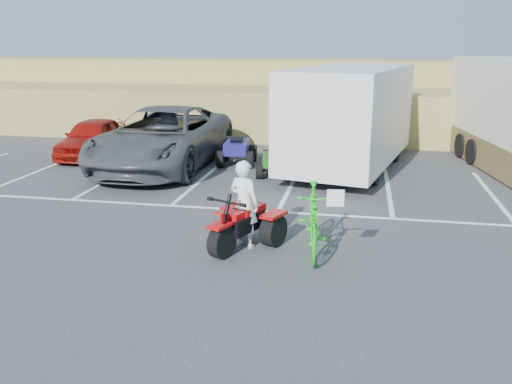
% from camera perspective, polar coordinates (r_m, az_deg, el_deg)
% --- Properties ---
extents(ground, '(100.00, 100.00, 0.00)m').
position_cam_1_polar(ground, '(10.82, 0.35, -5.92)').
color(ground, '#343437').
rests_on(ground, ground).
extents(parking_stripes, '(28.00, 5.16, 0.01)m').
position_cam_1_polar(parking_stripes, '(14.55, 6.67, -0.33)').
color(parking_stripes, white).
rests_on(parking_stripes, ground).
extents(grass_embankment, '(40.00, 8.50, 3.10)m').
position_cam_1_polar(grass_embankment, '(25.57, 6.88, 9.76)').
color(grass_embankment, olive).
rests_on(grass_embankment, ground).
extents(red_trike_atv, '(1.84, 2.07, 1.11)m').
position_cam_1_polar(red_trike_atv, '(10.83, -1.69, -5.92)').
color(red_trike_atv, '#BB0A0B').
rests_on(red_trike_atv, ground).
extents(rider, '(0.75, 0.64, 1.76)m').
position_cam_1_polar(rider, '(10.65, -1.27, -1.27)').
color(rider, white).
rests_on(rider, ground).
extents(green_dirt_bike, '(0.88, 2.27, 1.33)m').
position_cam_1_polar(green_dirt_bike, '(10.44, 6.03, -2.94)').
color(green_dirt_bike, '#14BF19').
rests_on(green_dirt_bike, ground).
extents(grey_pickup, '(3.24, 6.92, 1.92)m').
position_cam_1_polar(grey_pickup, '(17.84, -9.75, 5.65)').
color(grey_pickup, '#424449').
rests_on(grey_pickup, ground).
extents(red_car, '(1.97, 4.08, 1.34)m').
position_cam_1_polar(red_car, '(20.13, -16.80, 5.50)').
color(red_car, maroon).
rests_on(red_car, ground).
extents(cargo_trailer, '(4.17, 7.30, 3.20)m').
position_cam_1_polar(cargo_trailer, '(17.44, 9.93, 7.99)').
color(cargo_trailer, silver).
rests_on(cargo_trailer, ground).
extents(quad_atv_blue, '(1.35, 1.71, 1.04)m').
position_cam_1_polar(quad_atv_blue, '(18.15, -2.00, 2.95)').
color(quad_atv_blue, navy).
rests_on(quad_atv_blue, ground).
extents(quad_atv_green, '(1.18, 1.49, 0.90)m').
position_cam_1_polar(quad_atv_green, '(16.63, 1.93, 1.77)').
color(quad_atv_green, '#165513').
rests_on(quad_atv_green, ground).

